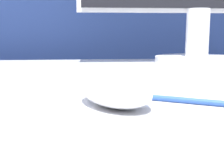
{
  "coord_description": "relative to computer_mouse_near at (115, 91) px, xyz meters",
  "views": [
    {
      "loc": [
        0.04,
        -0.55,
        0.85
      ],
      "look_at": [
        0.08,
        -0.13,
        0.78
      ],
      "focal_mm": 50.0,
      "sensor_mm": 36.0,
      "label": 1
    }
  ],
  "objects": [
    {
      "name": "partition_panel",
      "position": [
        -0.08,
        0.78,
        -0.07
      ],
      "size": [
        5.0,
        0.03,
        1.41
      ],
      "color": "navy",
      "rests_on": "ground_plane"
    },
    {
      "name": "computer_mouse_near",
      "position": [
        0.0,
        0.0,
        0.0
      ],
      "size": [
        0.12,
        0.15,
        0.04
      ],
      "rotation": [
        0.0,
        0.0,
        0.42
      ],
      "color": "white",
      "rests_on": "desk"
    },
    {
      "name": "keyboard",
      "position": [
        -0.1,
        0.21,
        -0.01
      ],
      "size": [
        0.46,
        0.13,
        0.02
      ],
      "rotation": [
        0.0,
        0.0,
        0.04
      ],
      "color": "white",
      "rests_on": "desk"
    },
    {
      "name": "pen",
      "position": [
        0.11,
        -0.01,
        -0.02
      ],
      "size": [
        0.13,
        0.08,
        0.01
      ],
      "rotation": [
        0.0,
        0.0,
        -0.51
      ],
      "color": "#284C9E",
      "rests_on": "desk"
    }
  ]
}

